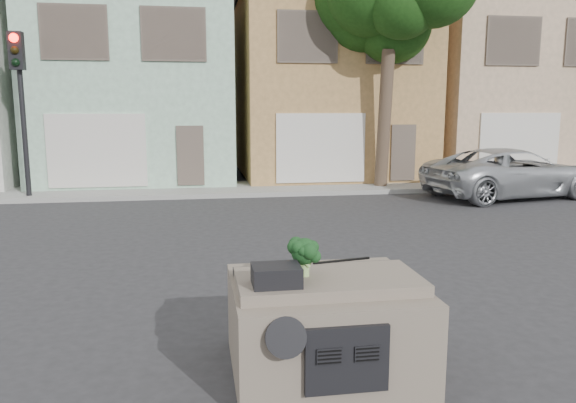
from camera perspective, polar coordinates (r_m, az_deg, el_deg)
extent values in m
plane|color=#303033|center=(9.22, -0.52, -8.53)|extent=(120.00, 120.00, 0.00)
cube|color=gray|center=(19.41, -5.24, 1.28)|extent=(40.00, 3.00, 0.15)
cube|color=#A2CBAF|center=(23.28, -14.91, 11.51)|extent=(7.20, 8.20, 7.55)
cube|color=#AF854E|center=(23.78, 3.78, 11.76)|extent=(7.20, 8.20, 7.55)
cube|color=tan|center=(26.49, 20.10, 10.99)|extent=(7.20, 8.20, 7.55)
imported|color=silver|center=(19.39, 21.62, 0.41)|extent=(6.04, 3.58, 1.57)
cube|color=black|center=(18.89, -25.39, 7.71)|extent=(0.40, 0.40, 5.10)
cube|color=#193E11|center=(19.56, 9.92, 13.51)|extent=(4.40, 4.00, 8.50)
cube|color=#75685A|center=(6.26, 3.75, -12.09)|extent=(2.00, 1.80, 1.12)
cube|color=black|center=(5.61, -1.20, -7.50)|extent=(0.48, 0.38, 0.20)
cube|color=black|center=(6.49, 5.47, -5.99)|extent=(0.69, 0.15, 0.02)
cube|color=black|center=(5.88, 1.68, -5.62)|extent=(0.44, 0.44, 0.41)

